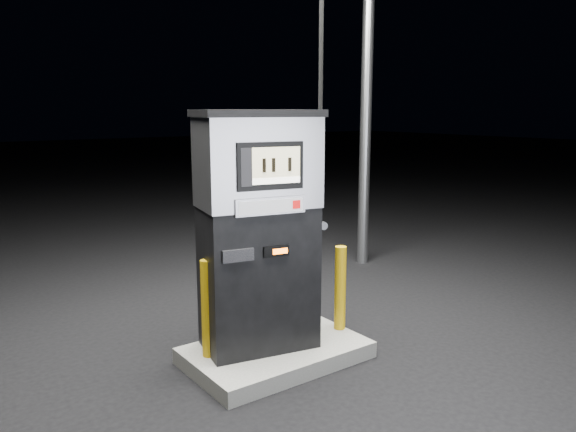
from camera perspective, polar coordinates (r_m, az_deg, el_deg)
ground at (r=5.36m, az=-1.23°, el=-14.44°), size 80.00×80.00×0.00m
pump_island at (r=5.33m, az=-1.23°, el=-13.71°), size 1.60×1.00×0.15m
fuel_dispenser at (r=4.97m, az=-3.02°, el=-1.30°), size 1.23×0.83×4.42m
bollard_left at (r=4.98m, az=-8.14°, el=-9.29°), size 0.14×0.14×0.87m
bollard_right at (r=5.55m, az=5.32°, el=-7.29°), size 0.14×0.14×0.83m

